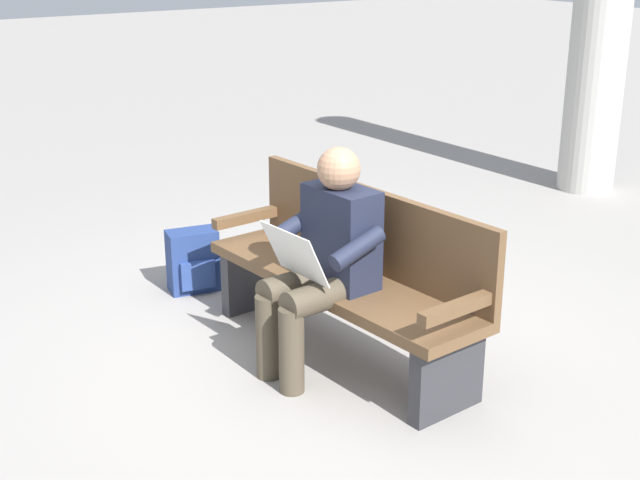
{
  "coord_description": "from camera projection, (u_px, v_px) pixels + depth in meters",
  "views": [
    {
      "loc": [
        -3.52,
        2.52,
        2.2
      ],
      "look_at": [
        -0.04,
        0.15,
        0.7
      ],
      "focal_mm": 49.44,
      "sensor_mm": 36.0,
      "label": 1
    }
  ],
  "objects": [
    {
      "name": "bench_near",
      "position": [
        350.0,
        272.0,
        4.7
      ],
      "size": [
        1.83,
        0.62,
        0.9
      ],
      "rotation": [
        0.0,
        0.0,
        0.08
      ],
      "color": "brown",
      "rests_on": "ground"
    },
    {
      "name": "ground_plane",
      "position": [
        339.0,
        353.0,
        4.82
      ],
      "size": [
        40.0,
        40.0,
        0.0
      ],
      "primitive_type": "plane",
      "color": "gray"
    },
    {
      "name": "person_seated",
      "position": [
        324.0,
        256.0,
        4.46
      ],
      "size": [
        0.59,
        0.59,
        1.18
      ],
      "rotation": [
        0.0,
        0.0,
        0.08
      ],
      "color": "#1E2338",
      "rests_on": "ground"
    },
    {
      "name": "backpack",
      "position": [
        193.0,
        261.0,
        5.6
      ],
      "size": [
        0.27,
        0.34,
        0.4
      ],
      "rotation": [
        0.0,
        0.0,
        1.37
      ],
      "color": "navy",
      "rests_on": "ground"
    }
  ]
}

